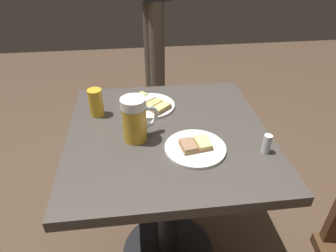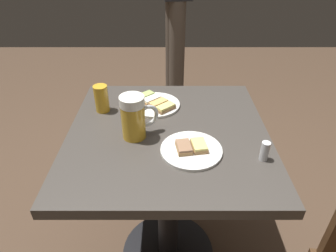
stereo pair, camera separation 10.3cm
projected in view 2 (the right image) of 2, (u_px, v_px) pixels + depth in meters
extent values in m
plane|color=#4C3828|center=(168.00, 252.00, 1.45)|extent=(6.00, 6.00, 0.00)
cylinder|color=black|center=(168.00, 251.00, 1.45)|extent=(0.44, 0.44, 0.01)
cylinder|color=black|center=(168.00, 201.00, 1.25)|extent=(0.09, 0.09, 0.70)
cube|color=#423D38|center=(168.00, 135.00, 1.06)|extent=(0.70, 0.71, 0.04)
cylinder|color=white|center=(155.00, 105.00, 1.19)|extent=(0.20, 0.20, 0.01)
cube|color=#9E7547|center=(145.00, 97.00, 1.22)|extent=(0.08, 0.08, 0.01)
cube|color=#ADC66B|center=(145.00, 95.00, 1.21)|extent=(0.08, 0.08, 0.01)
cube|color=#9E7547|center=(152.00, 101.00, 1.19)|extent=(0.08, 0.08, 0.01)
cube|color=white|center=(152.00, 98.00, 1.19)|extent=(0.08, 0.08, 0.01)
cube|color=#9E7547|center=(159.00, 104.00, 1.17)|extent=(0.08, 0.08, 0.01)
cube|color=#E5B266|center=(159.00, 102.00, 1.16)|extent=(0.08, 0.08, 0.01)
cube|color=#9E7547|center=(166.00, 108.00, 1.14)|extent=(0.08, 0.08, 0.01)
cube|color=#EFE07A|center=(166.00, 106.00, 1.14)|extent=(0.08, 0.08, 0.01)
cylinder|color=white|center=(191.00, 150.00, 0.95)|extent=(0.20, 0.20, 0.01)
cube|color=#9E7547|center=(184.00, 148.00, 0.94)|extent=(0.06, 0.07, 0.01)
cube|color=#997051|center=(184.00, 146.00, 0.93)|extent=(0.05, 0.07, 0.01)
cube|color=#9E7547|center=(199.00, 147.00, 0.94)|extent=(0.06, 0.07, 0.01)
cube|color=#EFE07A|center=(199.00, 144.00, 0.94)|extent=(0.05, 0.07, 0.01)
cylinder|color=gold|center=(133.00, 121.00, 0.98)|extent=(0.08, 0.08, 0.12)
cylinder|color=white|center=(132.00, 101.00, 0.94)|extent=(0.08, 0.08, 0.03)
torus|color=silver|center=(148.00, 116.00, 1.00)|extent=(0.08, 0.05, 0.08)
cylinder|color=gold|center=(102.00, 99.00, 1.13)|extent=(0.05, 0.05, 0.11)
cylinder|color=silver|center=(265.00, 151.00, 0.90)|extent=(0.03, 0.03, 0.06)
cylinder|color=#51473D|center=(177.00, 68.00, 2.16)|extent=(0.11, 0.11, 0.94)
cylinder|color=#51473D|center=(173.00, 58.00, 2.34)|extent=(0.11, 0.11, 0.94)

